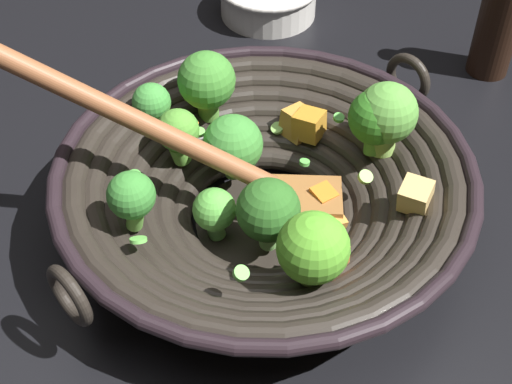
{
  "coord_description": "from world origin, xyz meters",
  "views": [
    {
      "loc": [
        0.04,
        0.47,
        0.52
      ],
      "look_at": [
        0.01,
        -0.02,
        0.03
      ],
      "focal_mm": 50.96,
      "sensor_mm": 36.0,
      "label": 1
    }
  ],
  "objects": [
    {
      "name": "ground_plane",
      "position": [
        0.0,
        0.0,
        0.0
      ],
      "size": [
        4.0,
        4.0,
        0.0
      ],
      "primitive_type": "plane",
      "color": "black"
    },
    {
      "name": "wok",
      "position": [
        -0.0,
        -0.0,
        0.06
      ],
      "size": [
        0.44,
        0.38,
        0.22
      ],
      "color": "black",
      "rests_on": "ground"
    },
    {
      "name": "soy_sauce_bottle",
      "position": [
        -0.29,
        -0.24,
        0.07
      ],
      "size": [
        0.05,
        0.05,
        0.17
      ],
      "color": "black",
      "rests_on": "ground"
    }
  ]
}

